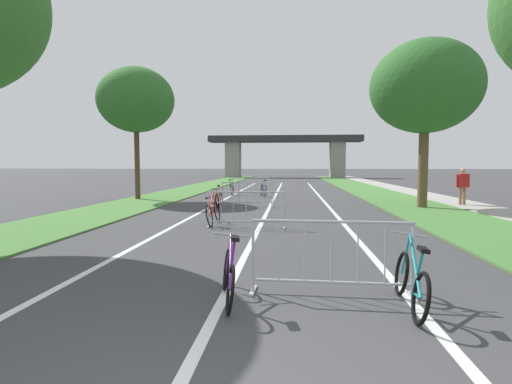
{
  "coord_description": "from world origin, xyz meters",
  "views": [
    {
      "loc": [
        0.91,
        -2.36,
        1.83
      ],
      "look_at": [
        -0.27,
        11.07,
        0.88
      ],
      "focal_mm": 28.1,
      "sensor_mm": 36.0,
      "label": 1
    }
  ],
  "objects_px": {
    "bicycle_orange_2": "(219,199)",
    "bicycle_green_0": "(232,189)",
    "bicycle_purple_1": "(229,275)",
    "pedestrian_waiting": "(463,183)",
    "tree_right_pine_far": "(425,87)",
    "crowd_barrier_third": "(248,194)",
    "crowd_barrier_nearest": "(331,258)",
    "crowd_barrier_fourth": "(251,187)",
    "bicycle_teal_4": "(411,282)",
    "tree_left_oak_mid": "(136,100)",
    "bicycle_red_5": "(213,212)",
    "crowd_barrier_second": "(246,210)",
    "bicycle_blue_3": "(264,190)"
  },
  "relations": [
    {
      "from": "bicycle_green_0",
      "to": "pedestrian_waiting",
      "type": "height_order",
      "value": "pedestrian_waiting"
    },
    {
      "from": "crowd_barrier_nearest",
      "to": "bicycle_green_0",
      "type": "height_order",
      "value": "crowd_barrier_nearest"
    },
    {
      "from": "crowd_barrier_fourth",
      "to": "bicycle_red_5",
      "type": "relative_size",
      "value": 1.29
    },
    {
      "from": "crowd_barrier_third",
      "to": "bicycle_blue_3",
      "type": "height_order",
      "value": "crowd_barrier_third"
    },
    {
      "from": "tree_left_oak_mid",
      "to": "bicycle_teal_4",
      "type": "distance_m",
      "value": 18.08
    },
    {
      "from": "tree_left_oak_mid",
      "to": "crowd_barrier_fourth",
      "type": "height_order",
      "value": "tree_left_oak_mid"
    },
    {
      "from": "crowd_barrier_fourth",
      "to": "bicycle_orange_2",
      "type": "height_order",
      "value": "crowd_barrier_fourth"
    },
    {
      "from": "bicycle_green_0",
      "to": "bicycle_orange_2",
      "type": "distance_m",
      "value": 6.87
    },
    {
      "from": "tree_left_oak_mid",
      "to": "tree_right_pine_far",
      "type": "xyz_separation_m",
      "value": [
        13.24,
        -2.83,
        -0.11
      ]
    },
    {
      "from": "bicycle_orange_2",
      "to": "bicycle_green_0",
      "type": "bearing_deg",
      "value": -86.13
    },
    {
      "from": "crowd_barrier_second",
      "to": "crowd_barrier_third",
      "type": "relative_size",
      "value": 0.99
    },
    {
      "from": "bicycle_teal_4",
      "to": "pedestrian_waiting",
      "type": "relative_size",
      "value": 1.01
    },
    {
      "from": "pedestrian_waiting",
      "to": "bicycle_blue_3",
      "type": "bearing_deg",
      "value": 141.41
    },
    {
      "from": "crowd_barrier_second",
      "to": "tree_left_oak_mid",
      "type": "bearing_deg",
      "value": 127.54
    },
    {
      "from": "crowd_barrier_third",
      "to": "bicycle_orange_2",
      "type": "distance_m",
      "value": 1.29
    },
    {
      "from": "bicycle_purple_1",
      "to": "crowd_barrier_fourth",
      "type": "bearing_deg",
      "value": 82.87
    },
    {
      "from": "tree_left_oak_mid",
      "to": "bicycle_red_5",
      "type": "bearing_deg",
      "value": -55.46
    },
    {
      "from": "bicycle_orange_2",
      "to": "bicycle_teal_4",
      "type": "relative_size",
      "value": 0.96
    },
    {
      "from": "bicycle_purple_1",
      "to": "bicycle_teal_4",
      "type": "relative_size",
      "value": 0.93
    },
    {
      "from": "crowd_barrier_third",
      "to": "bicycle_blue_3",
      "type": "xyz_separation_m",
      "value": [
        0.31,
        5.36,
        -0.13
      ]
    },
    {
      "from": "crowd_barrier_nearest",
      "to": "crowd_barrier_second",
      "type": "relative_size",
      "value": 1.01
    },
    {
      "from": "crowd_barrier_third",
      "to": "bicycle_blue_3",
      "type": "distance_m",
      "value": 5.37
    },
    {
      "from": "crowd_barrier_fourth",
      "to": "bicycle_orange_2",
      "type": "relative_size",
      "value": 1.4
    },
    {
      "from": "crowd_barrier_nearest",
      "to": "bicycle_orange_2",
      "type": "xyz_separation_m",
      "value": [
        -3.55,
        10.91,
        -0.16
      ]
    },
    {
      "from": "crowd_barrier_nearest",
      "to": "crowd_barrier_third",
      "type": "height_order",
      "value": "same"
    },
    {
      "from": "tree_right_pine_far",
      "to": "crowd_barrier_third",
      "type": "bearing_deg",
      "value": 179.66
    },
    {
      "from": "bicycle_teal_4",
      "to": "bicycle_green_0",
      "type": "bearing_deg",
      "value": 109.05
    },
    {
      "from": "tree_left_oak_mid",
      "to": "tree_right_pine_far",
      "type": "distance_m",
      "value": 13.54
    },
    {
      "from": "tree_left_oak_mid",
      "to": "bicycle_blue_3",
      "type": "height_order",
      "value": "tree_left_oak_mid"
    },
    {
      "from": "crowd_barrier_nearest",
      "to": "bicycle_teal_4",
      "type": "distance_m",
      "value": 1.07
    },
    {
      "from": "tree_right_pine_far",
      "to": "crowd_barrier_fourth",
      "type": "xyz_separation_m",
      "value": [
        -7.69,
        5.79,
        -4.42
      ]
    },
    {
      "from": "crowd_barrier_nearest",
      "to": "bicycle_red_5",
      "type": "distance_m",
      "value": 6.96
    },
    {
      "from": "bicycle_green_0",
      "to": "bicycle_red_5",
      "type": "relative_size",
      "value": 0.98
    },
    {
      "from": "crowd_barrier_nearest",
      "to": "bicycle_orange_2",
      "type": "height_order",
      "value": "crowd_barrier_nearest"
    },
    {
      "from": "tree_right_pine_far",
      "to": "bicycle_blue_3",
      "type": "height_order",
      "value": "tree_right_pine_far"
    },
    {
      "from": "bicycle_purple_1",
      "to": "pedestrian_waiting",
      "type": "relative_size",
      "value": 0.94
    },
    {
      "from": "tree_right_pine_far",
      "to": "crowd_barrier_nearest",
      "type": "distance_m",
      "value": 13.2
    },
    {
      "from": "tree_left_oak_mid",
      "to": "bicycle_green_0",
      "type": "bearing_deg",
      "value": 38.55
    },
    {
      "from": "crowd_barrier_third",
      "to": "crowd_barrier_fourth",
      "type": "height_order",
      "value": "same"
    },
    {
      "from": "tree_right_pine_far",
      "to": "bicycle_teal_4",
      "type": "relative_size",
      "value": 4.08
    },
    {
      "from": "tree_right_pine_far",
      "to": "bicycle_green_0",
      "type": "bearing_deg",
      "value": 144.61
    },
    {
      "from": "crowd_barrier_nearest",
      "to": "bicycle_purple_1",
      "type": "xyz_separation_m",
      "value": [
        -1.38,
        -0.39,
        -0.16
      ]
    },
    {
      "from": "crowd_barrier_nearest",
      "to": "bicycle_blue_3",
      "type": "distance_m",
      "value": 17.0
    },
    {
      "from": "bicycle_purple_1",
      "to": "bicycle_green_0",
      "type": "bearing_deg",
      "value": 86.42
    },
    {
      "from": "tree_right_pine_far",
      "to": "bicycle_blue_3",
      "type": "xyz_separation_m",
      "value": [
        -6.95,
        5.41,
        -4.55
      ]
    },
    {
      "from": "tree_right_pine_far",
      "to": "pedestrian_waiting",
      "type": "bearing_deg",
      "value": 24.99
    },
    {
      "from": "bicycle_blue_3",
      "to": "bicycle_teal_4",
      "type": "height_order",
      "value": "bicycle_blue_3"
    },
    {
      "from": "bicycle_purple_1",
      "to": "bicycle_orange_2",
      "type": "relative_size",
      "value": 0.97
    },
    {
      "from": "crowd_barrier_nearest",
      "to": "bicycle_purple_1",
      "type": "height_order",
      "value": "crowd_barrier_nearest"
    },
    {
      "from": "crowd_barrier_fourth",
      "to": "bicycle_blue_3",
      "type": "bearing_deg",
      "value": -27.65
    }
  ]
}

